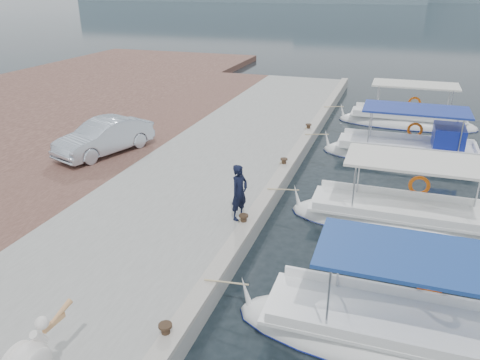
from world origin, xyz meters
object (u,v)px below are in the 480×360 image
fishing_caique_b (411,342)px  parked_car (104,137)px  fishing_caique_c (406,223)px  fishing_caique_d (408,154)px  fisherman (239,192)px  fishing_caique_e (406,123)px

fishing_caique_b → parked_car: 14.20m
fishing_caique_c → parked_car: 12.17m
fishing_caique_c → fishing_caique_d: same height
fisherman → parked_car: size_ratio=0.40×
fishing_caique_b → fishing_caique_d: bearing=90.6°
fishing_caique_d → fisherman: (-4.85, -8.55, 1.17)m
fishing_caique_e → fisherman: bearing=-108.8°
parked_car → fishing_caique_c: bearing=10.2°
fishing_caique_e → fisherman: 14.81m
fishing_caique_c → fishing_caique_e: same height
fishing_caique_b → fishing_caique_c: same height
fishing_caique_e → parked_car: size_ratio=1.68×
fishing_caique_b → fishing_caique_c: (-0.15, 5.53, 0.00)m
fishing_caique_e → fisherman: (-4.77, -13.97, 1.23)m
fisherman → parked_car: bearing=83.1°
fishing_caique_b → fishing_caique_d: 12.02m
fishing_caique_b → fishing_caique_d: same height
fishing_caique_c → parked_car: size_ratio=1.70×
fishing_caique_e → parked_car: 15.72m
fishing_caique_b → parked_car: fishing_caique_b is taller
fishing_caique_c → fishing_caique_e: (-0.05, 11.91, 0.00)m
fishing_caique_d → fishing_caique_e: bearing=90.9°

